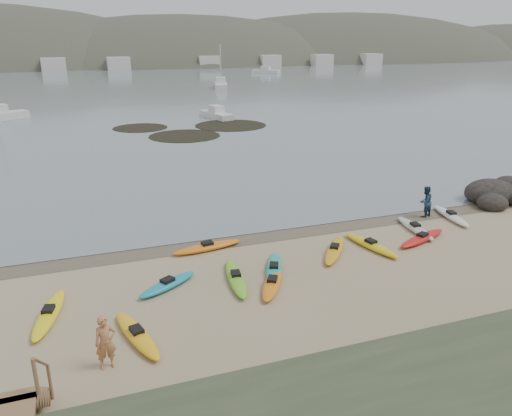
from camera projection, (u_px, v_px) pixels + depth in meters
name	position (u px, v px, depth m)	size (l,w,h in m)	color
ground	(256.00, 234.00, 27.48)	(600.00, 600.00, 0.00)	tan
wet_sand	(258.00, 236.00, 27.21)	(60.00, 60.00, 0.00)	brown
water	(86.00, 54.00, 294.54)	(1200.00, 1200.00, 0.00)	slate
stairs	(14.00, 403.00, 13.30)	(1.50, 2.70, 2.10)	olive
kayaks	(295.00, 260.00, 23.81)	(23.66, 10.23, 0.34)	yellow
person_west	(106.00, 342.00, 16.11)	(0.69, 0.45, 1.89)	#BE7B4C
person_east	(425.00, 202.00, 29.78)	(0.92, 0.72, 1.90)	navy
rock_cluster	(499.00, 197.00, 32.90)	(5.25, 3.86, 1.76)	black
kelp_mats	(195.00, 129.00, 57.90)	(18.11, 13.78, 0.04)	black
moored_boats	(128.00, 87.00, 99.90)	(99.05, 82.43, 1.20)	silver
far_hills	(192.00, 99.00, 217.85)	(550.00, 135.00, 80.00)	#384235
far_town	(120.00, 64.00, 157.81)	(199.00, 5.00, 4.00)	beige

